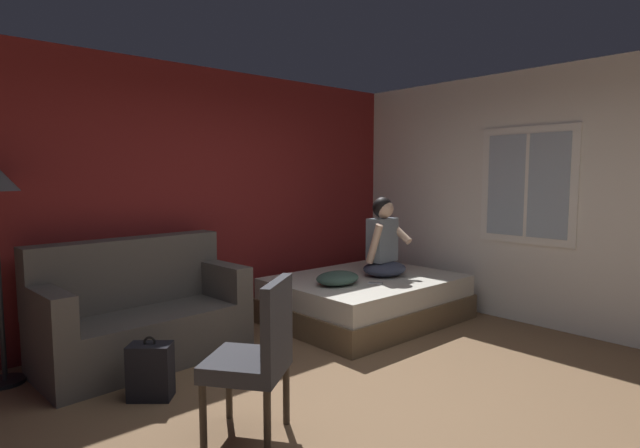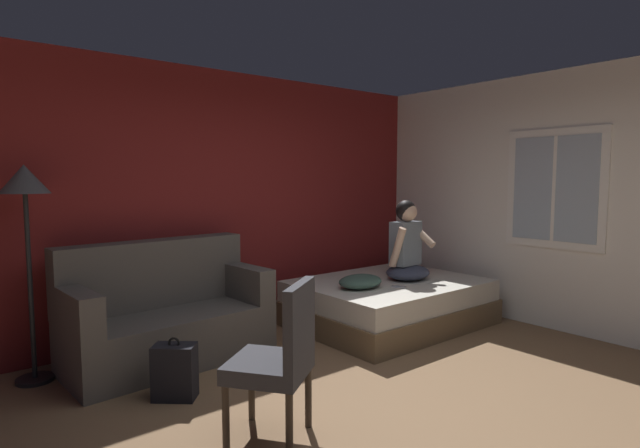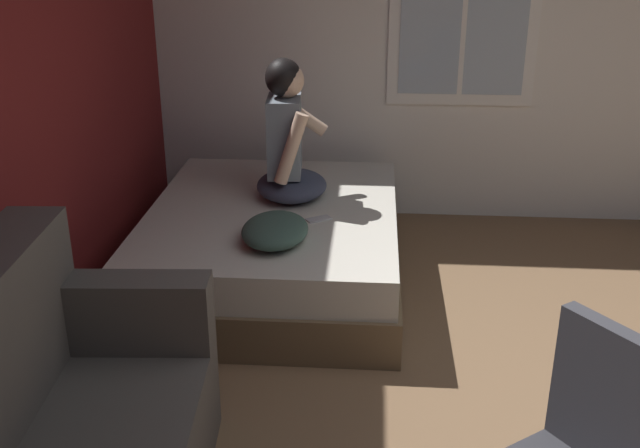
# 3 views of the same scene
# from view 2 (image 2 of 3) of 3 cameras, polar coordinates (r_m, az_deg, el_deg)

# --- Properties ---
(ground_plane) EXTENTS (40.00, 40.00, 0.00)m
(ground_plane) POSITION_cam_2_polar(r_m,az_deg,el_deg) (3.51, 8.65, -21.83)
(ground_plane) COLOR brown
(wall_back_accent) EXTENTS (10.66, 0.16, 2.70)m
(wall_back_accent) POSITION_cam_2_polar(r_m,az_deg,el_deg) (5.32, -13.00, 2.49)
(wall_back_accent) COLOR maroon
(wall_back_accent) RESTS_ON ground
(wall_side_with_window) EXTENTS (0.19, 6.61, 2.70)m
(wall_side_with_window) POSITION_cam_2_polar(r_m,az_deg,el_deg) (5.65, 29.19, 2.12)
(wall_side_with_window) COLOR silver
(wall_side_with_window) RESTS_ON ground
(bed) EXTENTS (1.99, 1.54, 0.48)m
(bed) POSITION_cam_2_polar(r_m,az_deg,el_deg) (5.59, 7.86, -8.86)
(bed) COLOR brown
(bed) RESTS_ON ground
(couch) EXTENTS (1.75, 0.93, 1.04)m
(couch) POSITION_cam_2_polar(r_m,az_deg,el_deg) (4.65, -17.20, -9.98)
(couch) COLOR #514C47
(couch) RESTS_ON ground
(side_chair) EXTENTS (0.64, 0.64, 0.98)m
(side_chair) POSITION_cam_2_polar(r_m,az_deg,el_deg) (3.12, -4.66, -14.71)
(side_chair) COLOR #382D23
(side_chair) RESTS_ON ground
(person_seated) EXTENTS (0.55, 0.47, 0.88)m
(person_seated) POSITION_cam_2_polar(r_m,az_deg,el_deg) (5.57, 9.89, -2.65)
(person_seated) COLOR #383D51
(person_seated) RESTS_ON bed
(backpack) EXTENTS (0.35, 0.35, 0.46)m
(backpack) POSITION_cam_2_polar(r_m,az_deg,el_deg) (3.92, -16.21, -15.96)
(backpack) COLOR black
(backpack) RESTS_ON ground
(throw_pillow) EXTENTS (0.50, 0.38, 0.14)m
(throw_pillow) POSITION_cam_2_polar(r_m,az_deg,el_deg) (5.11, 4.63, -6.56)
(throw_pillow) COLOR #385147
(throw_pillow) RESTS_ON bed
(cell_phone) EXTENTS (0.13, 0.16, 0.01)m
(cell_phone) POSITION_cam_2_polar(r_m,az_deg,el_deg) (5.22, 8.95, -7.09)
(cell_phone) COLOR #B7B7BC
(cell_phone) RESTS_ON bed
(floor_lamp) EXTENTS (0.36, 0.36, 1.70)m
(floor_lamp) POSITION_cam_2_polar(r_m,az_deg,el_deg) (4.42, -30.61, 2.36)
(floor_lamp) COLOR black
(floor_lamp) RESTS_ON ground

